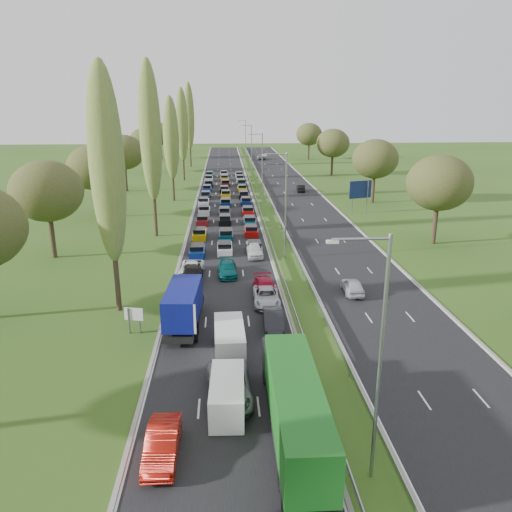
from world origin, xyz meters
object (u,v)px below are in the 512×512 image
object	(u,v)px
blue_lorry	(184,304)
near_car_3	(192,275)
white_van_front	(227,393)
info_sign	(134,317)
near_car_1	(162,444)
white_van_rear	(229,339)
near_car_2	(191,269)
green_lorry	(294,404)
direction_sign	(360,191)

from	to	relation	value
blue_lorry	near_car_3	bearing A→B (deg)	93.68
white_van_front	info_sign	size ratio (longest dim) A/B	2.35
near_car_1	info_sign	bearing A→B (deg)	105.18
near_car_3	white_van_rear	distance (m)	15.37
near_car_3	white_van_front	size ratio (longest dim) A/B	1.02
near_car_2	near_car_3	xyz separation A→B (m)	(0.16, -1.82, 0.03)
green_lorry	info_sign	xyz separation A→B (m)	(-10.56, 13.28, -0.71)
near_car_2	blue_lorry	distance (m)	12.13
green_lorry	white_van_front	bearing A→B (deg)	140.35
white_van_rear	near_car_1	bearing A→B (deg)	-109.29
green_lorry	direction_sign	bearing A→B (deg)	72.23
blue_lorry	info_sign	bearing A→B (deg)	-159.94
near_car_1	green_lorry	distance (m)	6.98
blue_lorry	info_sign	size ratio (longest dim) A/B	4.03
near_car_2	green_lorry	distance (m)	27.42
info_sign	near_car_2	bearing A→B (deg)	74.83
blue_lorry	green_lorry	bearing A→B (deg)	-61.41
near_car_1	near_car_3	world-z (taller)	near_car_1
near_car_2	info_sign	bearing A→B (deg)	-102.26
white_van_rear	info_sign	size ratio (longest dim) A/B	2.50
near_car_2	near_car_1	bearing A→B (deg)	-86.64
near_car_1	green_lorry	bearing A→B (deg)	9.76
white_van_front	direction_sign	bearing A→B (deg)	69.49
green_lorry	direction_sign	distance (m)	58.49
near_car_2	blue_lorry	bearing A→B (deg)	-86.11
green_lorry	near_car_1	bearing A→B (deg)	-170.25
green_lorry	white_van_front	world-z (taller)	green_lorry
white_van_front	info_sign	xyz separation A→B (m)	(-7.08, 10.36, 0.35)
blue_lorry	white_van_rear	size ratio (longest dim) A/B	1.61
near_car_1	near_car_3	xyz separation A→B (m)	(-0.05, 25.78, -0.02)
info_sign	direction_sign	xyz separation A→B (m)	(28.80, 42.27, 2.20)
white_van_rear	direction_sign	size ratio (longest dim) A/B	1.01
near_car_3	blue_lorry	bearing A→B (deg)	-89.80
near_car_1	blue_lorry	distance (m)	15.56
direction_sign	near_car_1	bearing A→B (deg)	-113.81
near_car_2	direction_sign	xyz separation A→B (m)	(25.22, 29.06, 2.85)
white_van_rear	direction_sign	world-z (taller)	direction_sign
near_car_1	near_car_2	distance (m)	27.60
blue_lorry	near_car_2	bearing A→B (deg)	94.40
near_car_1	green_lorry	xyz separation A→B (m)	(6.76, 1.11, 1.31)
white_van_rear	info_sign	bearing A→B (deg)	152.54
green_lorry	white_van_front	size ratio (longest dim) A/B	2.63
white_van_front	near_car_3	bearing A→B (deg)	100.66
near_car_2	white_van_front	distance (m)	23.82
info_sign	direction_sign	bearing A→B (deg)	55.73
blue_lorry	green_lorry	world-z (taller)	green_lorry
white_van_rear	direction_sign	xyz separation A→B (m)	(21.51, 45.83, 2.49)
white_van_front	white_van_rear	size ratio (longest dim) A/B	0.94
near_car_3	green_lorry	xyz separation A→B (m)	(6.82, -24.67, 1.33)
near_car_3	white_van_rear	world-z (taller)	white_van_rear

